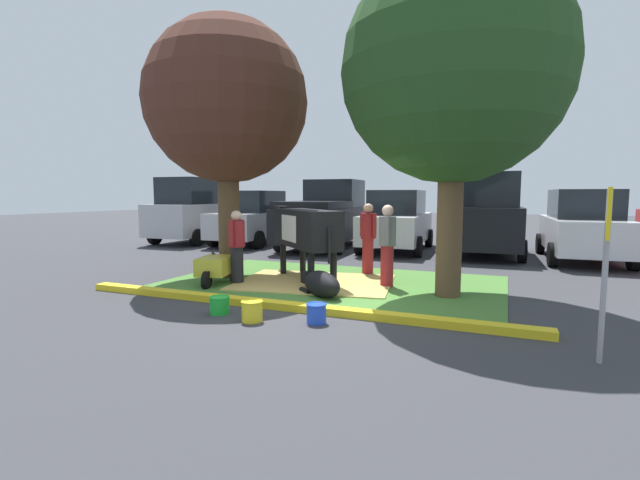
# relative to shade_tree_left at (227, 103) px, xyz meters

# --- Properties ---
(ground_plane) EXTENTS (80.00, 80.00, 0.00)m
(ground_plane) POSITION_rel_shade_tree_left_xyz_m (2.95, -1.31, -3.89)
(ground_plane) COLOR #38383D
(grass_island) EXTENTS (6.90, 4.36, 0.02)m
(grass_island) POSITION_rel_shade_tree_left_xyz_m (2.42, 0.21, -3.88)
(grass_island) COLOR #477A33
(grass_island) RESTS_ON ground
(curb_yellow) EXTENTS (8.10, 0.24, 0.12)m
(curb_yellow) POSITION_rel_shade_tree_left_xyz_m (2.42, -2.11, -3.83)
(curb_yellow) COLOR yellow
(curb_yellow) RESTS_ON ground
(hay_bedding) EXTENTS (3.53, 2.87, 0.04)m
(hay_bedding) POSITION_rel_shade_tree_left_xyz_m (2.08, 0.05, -3.87)
(hay_bedding) COLOR tan
(hay_bedding) RESTS_ON ground
(shade_tree_left) EXTENTS (3.58, 3.58, 5.72)m
(shade_tree_left) POSITION_rel_shade_tree_left_xyz_m (0.00, 0.00, 0.00)
(shade_tree_left) COLOR brown
(shade_tree_left) RESTS_ON ground
(shade_tree_right) EXTENTS (3.99, 3.99, 6.06)m
(shade_tree_right) POSITION_rel_shade_tree_left_xyz_m (4.84, -0.13, 0.15)
(shade_tree_right) COLOR brown
(shade_tree_right) RESTS_ON ground
(cow_holstein) EXTENTS (2.51, 2.45, 1.59)m
(cow_holstein) POSITION_rel_shade_tree_left_xyz_m (1.73, 0.32, -2.76)
(cow_holstein) COLOR black
(cow_holstein) RESTS_ON ground
(calf_lying) EXTENTS (1.20, 1.10, 0.48)m
(calf_lying) POSITION_rel_shade_tree_left_xyz_m (2.68, -1.03, -3.66)
(calf_lying) COLOR black
(calf_lying) RESTS_ON ground
(person_handler) EXTENTS (0.46, 0.34, 1.67)m
(person_handler) POSITION_rel_shade_tree_left_xyz_m (2.83, 1.45, -2.99)
(person_handler) COLOR maroon
(person_handler) RESTS_ON ground
(person_visitor_near) EXTENTS (0.34, 0.52, 1.67)m
(person_visitor_near) POSITION_rel_shade_tree_left_xyz_m (3.59, 0.27, -2.99)
(person_visitor_near) COLOR maroon
(person_visitor_near) RESTS_ON ground
(person_visitor_far) EXTENTS (0.34, 0.53, 1.55)m
(person_visitor_far) POSITION_rel_shade_tree_left_xyz_m (0.62, -0.64, -3.06)
(person_visitor_far) COLOR black
(person_visitor_far) RESTS_ON ground
(wheelbarrow) EXTENTS (0.87, 1.62, 0.63)m
(wheelbarrow) POSITION_rel_shade_tree_left_xyz_m (0.21, -0.85, -3.51)
(wheelbarrow) COLOR gold
(wheelbarrow) RESTS_ON ground
(parking_sign) EXTENTS (0.11, 0.44, 1.96)m
(parking_sign) POSITION_rel_shade_tree_left_xyz_m (6.82, -2.85, -2.51)
(parking_sign) COLOR #99999E
(parking_sign) RESTS_ON ground
(bucket_green) EXTENTS (0.33, 0.33, 0.28)m
(bucket_green) POSITION_rel_shade_tree_left_xyz_m (1.67, -2.76, -3.75)
(bucket_green) COLOR green
(bucket_green) RESTS_ON ground
(bucket_yellow) EXTENTS (0.33, 0.33, 0.31)m
(bucket_yellow) POSITION_rel_shade_tree_left_xyz_m (2.36, -2.93, -3.73)
(bucket_yellow) COLOR yellow
(bucket_yellow) RESTS_ON ground
(bucket_blue) EXTENTS (0.31, 0.31, 0.29)m
(bucket_blue) POSITION_rel_shade_tree_left_xyz_m (3.28, -2.64, -3.74)
(bucket_blue) COLOR blue
(bucket_blue) RESTS_ON ground
(suv_dark_grey) EXTENTS (2.28, 4.68, 2.52)m
(suv_dark_grey) POSITION_rel_shade_tree_left_xyz_m (-5.58, 6.12, -2.62)
(suv_dark_grey) COLOR #B7B7BC
(suv_dark_grey) RESTS_ON ground
(sedan_silver) EXTENTS (2.17, 4.48, 2.02)m
(sedan_silver) POSITION_rel_shade_tree_left_xyz_m (-3.06, 6.21, -2.91)
(sedan_silver) COLOR #B7B7BC
(sedan_silver) RESTS_ON ground
(pickup_truck_black) EXTENTS (2.40, 5.48, 2.42)m
(pickup_truck_black) POSITION_rel_shade_tree_left_xyz_m (-0.13, 6.31, -2.78)
(pickup_truck_black) COLOR black
(pickup_truck_black) RESTS_ON ground
(sedan_red) EXTENTS (2.17, 4.48, 2.02)m
(sedan_red) POSITION_rel_shade_tree_left_xyz_m (2.40, 6.29, -2.91)
(sedan_red) COLOR silver
(sedan_red) RESTS_ON ground
(suv_black) EXTENTS (2.28, 4.68, 2.52)m
(suv_black) POSITION_rel_shade_tree_left_xyz_m (5.20, 6.39, -2.62)
(suv_black) COLOR black
(suv_black) RESTS_ON ground
(hatchback_white) EXTENTS (2.17, 4.48, 2.02)m
(hatchback_white) POSITION_rel_shade_tree_left_xyz_m (7.77, 5.96, -2.91)
(hatchback_white) COLOR silver
(hatchback_white) RESTS_ON ground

